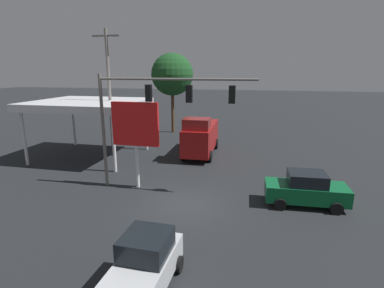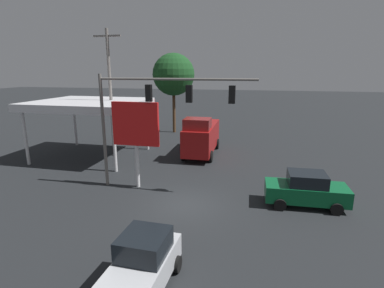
{
  "view_description": "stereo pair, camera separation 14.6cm",
  "coord_description": "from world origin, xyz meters",
  "views": [
    {
      "loc": [
        -3.77,
        15.1,
        7.41
      ],
      "look_at": [
        0.0,
        -2.0,
        3.06
      ],
      "focal_mm": 28.0,
      "sensor_mm": 36.0,
      "label": 1
    },
    {
      "loc": [
        -3.91,
        15.07,
        7.41
      ],
      "look_at": [
        0.0,
        -2.0,
        3.06
      ],
      "focal_mm": 28.0,
      "sensor_mm": 36.0,
      "label": 2
    }
  ],
  "objects": [
    {
      "name": "traffic_signal_assembly",
      "position": [
        2.16,
        -1.86,
        5.43
      ],
      "size": [
        9.57,
        0.43,
        7.19
      ],
      "color": "slate",
      "rests_on": "ground"
    },
    {
      "name": "price_sign",
      "position": [
        3.59,
        -1.97,
        3.96
      ],
      "size": [
        3.0,
        0.27,
        5.51
      ],
      "color": "silver",
      "rests_on": "ground"
    },
    {
      "name": "hatchback_crossing",
      "position": [
        -0.26,
        6.75,
        0.95
      ],
      "size": [
        2.05,
        3.85,
        1.97
      ],
      "rotation": [
        0.0,
        0.0,
        1.54
      ],
      "color": "silver",
      "rests_on": "ground"
    },
    {
      "name": "sedan_far",
      "position": [
        -6.62,
        -1.45,
        0.95
      ],
      "size": [
        4.46,
        2.19,
        1.93
      ],
      "rotation": [
        0.0,
        0.0,
        0.04
      ],
      "color": "#0C592D",
      "rests_on": "ground"
    },
    {
      "name": "delivery_truck",
      "position": [
        1.06,
        -10.33,
        1.69
      ],
      "size": [
        2.68,
        6.85,
        3.58
      ],
      "rotation": [
        0.0,
        0.0,
        1.59
      ],
      "color": "maroon",
      "rests_on": "ground"
    },
    {
      "name": "utility_pole",
      "position": [
        8.55,
        -8.39,
        5.63
      ],
      "size": [
        2.4,
        0.26,
        10.68
      ],
      "color": "slate",
      "rests_on": "ground"
    },
    {
      "name": "gas_station_canopy",
      "position": [
        10.22,
        -7.73,
        4.53
      ],
      "size": [
        8.85,
        7.83,
        4.89
      ],
      "color": "silver",
      "rests_on": "ground"
    },
    {
      "name": "ground_plane",
      "position": [
        0.0,
        0.0,
        0.0
      ],
      "size": [
        200.0,
        200.0,
        0.0
      ],
      "primitive_type": "plane",
      "color": "black"
    },
    {
      "name": "street_tree",
      "position": [
        6.21,
        -19.41,
        6.85
      ],
      "size": [
        4.91,
        4.91,
        9.33
      ],
      "color": "#4C331E",
      "rests_on": "ground"
    }
  ]
}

